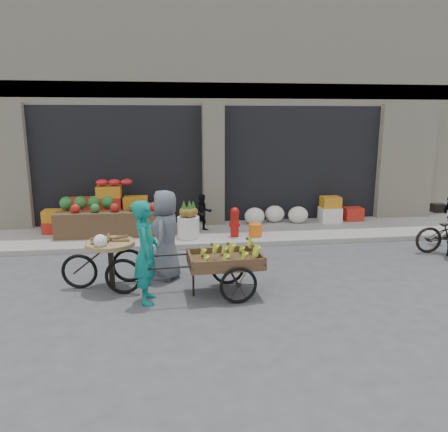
{
  "coord_description": "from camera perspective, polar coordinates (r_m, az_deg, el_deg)",
  "views": [
    {
      "loc": [
        -1.26,
        -6.45,
        2.88
      ],
      "look_at": [
        -0.19,
        1.45,
        1.1
      ],
      "focal_mm": 35.0,
      "sensor_mm": 36.0,
      "label": 1
    }
  ],
  "objects": [
    {
      "name": "ground",
      "position": [
        7.18,
        3.11,
        -11.09
      ],
      "size": [
        80.0,
        80.0,
        0.0
      ],
      "primitive_type": "plane",
      "color": "#424244",
      "rests_on": "ground"
    },
    {
      "name": "sidewalk",
      "position": [
        11.0,
        -0.87,
        -2.29
      ],
      "size": [
        18.0,
        2.2,
        0.12
      ],
      "primitive_type": "cube",
      "color": "gray",
      "rests_on": "ground"
    },
    {
      "name": "building",
      "position": [
        14.55,
        -2.82,
        14.49
      ],
      "size": [
        14.0,
        6.45,
        7.0
      ],
      "color": "beige",
      "rests_on": "ground"
    },
    {
      "name": "fruit_display",
      "position": [
        11.12,
        -13.86,
        0.76
      ],
      "size": [
        3.1,
        1.12,
        1.24
      ],
      "color": "red",
      "rests_on": "sidewalk"
    },
    {
      "name": "pineapple_bin",
      "position": [
        10.37,
        -4.66,
        -1.47
      ],
      "size": [
        0.52,
        0.52,
        0.5
      ],
      "primitive_type": "cylinder",
      "color": "silver",
      "rests_on": "sidewalk"
    },
    {
      "name": "fire_hydrant",
      "position": [
        10.41,
        1.4,
        -0.63
      ],
      "size": [
        0.22,
        0.22,
        0.71
      ],
      "color": "#A5140F",
      "rests_on": "sidewalk"
    },
    {
      "name": "orange_bucket",
      "position": [
        10.5,
        4.13,
        -1.85
      ],
      "size": [
        0.32,
        0.32,
        0.3
      ],
      "primitive_type": "cylinder",
      "color": "orange",
      "rests_on": "sidewalk"
    },
    {
      "name": "right_bay_goods",
      "position": [
        12.06,
        11.21,
        0.5
      ],
      "size": [
        3.35,
        0.6,
        0.7
      ],
      "color": "silver",
      "rests_on": "sidewalk"
    },
    {
      "name": "seated_person",
      "position": [
        10.93,
        -2.76,
        0.45
      ],
      "size": [
        0.51,
        0.43,
        0.93
      ],
      "primitive_type": "imported",
      "rotation": [
        0.0,
        0.0,
        0.17
      ],
      "color": "black",
      "rests_on": "sidewalk"
    },
    {
      "name": "banana_cart",
      "position": [
        7.24,
        -0.2,
        -5.53
      ],
      "size": [
        2.1,
        0.94,
        0.86
      ],
      "rotation": [
        0.0,
        0.0,
        0.05
      ],
      "color": "brown",
      "rests_on": "ground"
    },
    {
      "name": "vendor_woman",
      "position": [
        6.99,
        -10.12,
        -4.66
      ],
      "size": [
        0.4,
        0.61,
        1.66
      ],
      "primitive_type": "imported",
      "rotation": [
        0.0,
        0.0,
        1.56
      ],
      "color": "#0F7568",
      "rests_on": "ground"
    },
    {
      "name": "tricycle_cart",
      "position": [
        7.76,
        -14.62,
        -5.18
      ],
      "size": [
        1.44,
        0.91,
        0.95
      ],
      "rotation": [
        0.0,
        0.0,
        -0.09
      ],
      "color": "#9E7F51",
      "rests_on": "ground"
    },
    {
      "name": "vendor_grey",
      "position": [
        8.01,
        -7.6,
        -2.44
      ],
      "size": [
        0.71,
        0.91,
        1.64
      ],
      "primitive_type": "imported",
      "rotation": [
        0.0,
        0.0,
        -1.84
      ],
      "color": "slate",
      "rests_on": "ground"
    }
  ]
}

